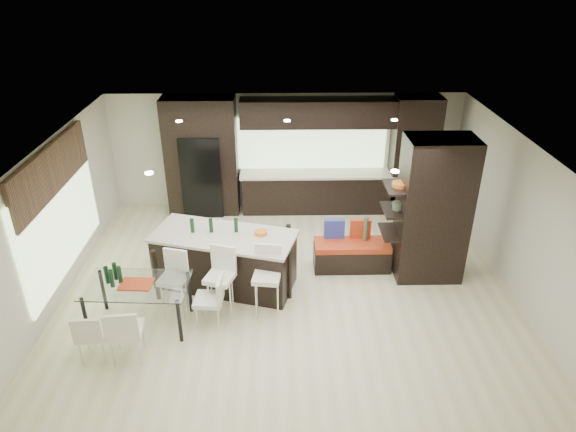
{
  "coord_description": "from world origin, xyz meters",
  "views": [
    {
      "loc": [
        -0.16,
        -7.76,
        5.47
      ],
      "look_at": [
        0.0,
        0.6,
        1.15
      ],
      "focal_mm": 32.0,
      "sensor_mm": 36.0,
      "label": 1
    }
  ],
  "objects_px": {
    "stool_mid": "(220,289)",
    "floor_vase": "(365,241)",
    "dining_table": "(140,305)",
    "kitchen_island": "(225,260)",
    "stool_left": "(174,290)",
    "chair_near": "(127,334)",
    "stool_right": "(267,288)",
    "bench": "(352,255)",
    "chair_end": "(209,303)",
    "chair_far": "(93,336)"
  },
  "relations": [
    {
      "from": "bench",
      "to": "dining_table",
      "type": "distance_m",
      "value": 4.01
    },
    {
      "from": "chair_end",
      "to": "stool_left",
      "type": "bearing_deg",
      "value": 69.7
    },
    {
      "from": "dining_table",
      "to": "stool_mid",
      "type": "bearing_deg",
      "value": 15.11
    },
    {
      "from": "kitchen_island",
      "to": "stool_left",
      "type": "bearing_deg",
      "value": -116.42
    },
    {
      "from": "dining_table",
      "to": "chair_far",
      "type": "distance_m",
      "value": 0.91
    },
    {
      "from": "stool_left",
      "to": "stool_right",
      "type": "xyz_separation_m",
      "value": [
        1.54,
        -0.01,
        0.03
      ]
    },
    {
      "from": "chair_far",
      "to": "kitchen_island",
      "type": "bearing_deg",
      "value": 42.26
    },
    {
      "from": "stool_mid",
      "to": "bench",
      "type": "bearing_deg",
      "value": 48.4
    },
    {
      "from": "chair_far",
      "to": "chair_end",
      "type": "distance_m",
      "value": 1.79
    },
    {
      "from": "stool_right",
      "to": "stool_mid",
      "type": "bearing_deg",
      "value": -172.42
    },
    {
      "from": "bench",
      "to": "chair_end",
      "type": "distance_m",
      "value": 3.03
    },
    {
      "from": "stool_mid",
      "to": "floor_vase",
      "type": "relative_size",
      "value": 0.93
    },
    {
      "from": "bench",
      "to": "chair_near",
      "type": "relative_size",
      "value": 1.62
    },
    {
      "from": "floor_vase",
      "to": "dining_table",
      "type": "relative_size",
      "value": 0.65
    },
    {
      "from": "stool_mid",
      "to": "stool_right",
      "type": "xyz_separation_m",
      "value": [
        0.77,
        -0.0,
        0.01
      ]
    },
    {
      "from": "stool_mid",
      "to": "chair_near",
      "type": "distance_m",
      "value": 1.66
    },
    {
      "from": "stool_right",
      "to": "bench",
      "type": "relative_size",
      "value": 0.69
    },
    {
      "from": "kitchen_island",
      "to": "chair_near",
      "type": "distance_m",
      "value": 2.3
    },
    {
      "from": "chair_near",
      "to": "chair_far",
      "type": "relative_size",
      "value": 1.14
    },
    {
      "from": "kitchen_island",
      "to": "chair_near",
      "type": "xyz_separation_m",
      "value": [
        -1.28,
        -1.91,
        -0.08
      ]
    },
    {
      "from": "chair_end",
      "to": "bench",
      "type": "bearing_deg",
      "value": -52.66
    },
    {
      "from": "stool_mid",
      "to": "chair_near",
      "type": "relative_size",
      "value": 1.1
    },
    {
      "from": "stool_mid",
      "to": "bench",
      "type": "height_order",
      "value": "stool_mid"
    },
    {
      "from": "floor_vase",
      "to": "chair_near",
      "type": "xyz_separation_m",
      "value": [
        -3.9,
        -2.51,
        -0.08
      ]
    },
    {
      "from": "kitchen_island",
      "to": "stool_right",
      "type": "distance_m",
      "value": 1.16
    },
    {
      "from": "stool_left",
      "to": "chair_near",
      "type": "xyz_separation_m",
      "value": [
        -0.51,
        -1.06,
        -0.02
      ]
    },
    {
      "from": "kitchen_island",
      "to": "stool_left",
      "type": "distance_m",
      "value": 1.15
    },
    {
      "from": "stool_left",
      "to": "floor_vase",
      "type": "bearing_deg",
      "value": 38.2
    },
    {
      "from": "dining_table",
      "to": "bench",
      "type": "bearing_deg",
      "value": 27.53
    },
    {
      "from": "chair_near",
      "to": "dining_table",
      "type": "bearing_deg",
      "value": 84.84
    },
    {
      "from": "floor_vase",
      "to": "chair_end",
      "type": "height_order",
      "value": "floor_vase"
    },
    {
      "from": "stool_right",
      "to": "bench",
      "type": "distance_m",
      "value": 2.12
    },
    {
      "from": "bench",
      "to": "chair_near",
      "type": "distance_m",
      "value": 4.39
    },
    {
      "from": "dining_table",
      "to": "chair_end",
      "type": "xyz_separation_m",
      "value": [
        1.12,
        0.0,
        0.02
      ]
    },
    {
      "from": "stool_left",
      "to": "stool_right",
      "type": "height_order",
      "value": "stool_right"
    },
    {
      "from": "stool_left",
      "to": "chair_end",
      "type": "relative_size",
      "value": 1.12
    },
    {
      "from": "floor_vase",
      "to": "dining_table",
      "type": "height_order",
      "value": "floor_vase"
    },
    {
      "from": "stool_left",
      "to": "chair_far",
      "type": "xyz_separation_m",
      "value": [
        -1.02,
        -1.03,
        -0.07
      ]
    },
    {
      "from": "kitchen_island",
      "to": "chair_far",
      "type": "height_order",
      "value": "kitchen_island"
    },
    {
      "from": "stool_mid",
      "to": "kitchen_island",
      "type": "bearing_deg",
      "value": 108.3
    },
    {
      "from": "stool_mid",
      "to": "stool_left",
      "type": "bearing_deg",
      "value": -162.57
    },
    {
      "from": "bench",
      "to": "dining_table",
      "type": "bearing_deg",
      "value": -156.04
    },
    {
      "from": "kitchen_island",
      "to": "stool_mid",
      "type": "xyz_separation_m",
      "value": [
        0.0,
        -0.86,
        -0.03
      ]
    },
    {
      "from": "floor_vase",
      "to": "dining_table",
      "type": "bearing_deg",
      "value": -156.09
    },
    {
      "from": "kitchen_island",
      "to": "chair_near",
      "type": "height_order",
      "value": "kitchen_island"
    },
    {
      "from": "kitchen_island",
      "to": "floor_vase",
      "type": "bearing_deg",
      "value": 28.97
    },
    {
      "from": "stool_left",
      "to": "chair_near",
      "type": "height_order",
      "value": "stool_left"
    },
    {
      "from": "stool_left",
      "to": "chair_end",
      "type": "height_order",
      "value": "stool_left"
    },
    {
      "from": "chair_near",
      "to": "bench",
      "type": "bearing_deg",
      "value": 28.36
    },
    {
      "from": "stool_mid",
      "to": "chair_near",
      "type": "height_order",
      "value": "stool_mid"
    }
  ]
}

